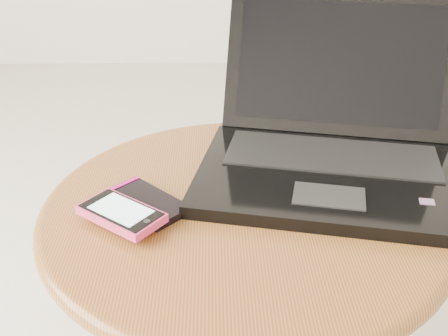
{
  "coord_description": "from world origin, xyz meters",
  "views": [
    {
      "loc": [
        -0.01,
        -0.76,
        0.87
      ],
      "look_at": [
        0.0,
        -0.11,
        0.52
      ],
      "focal_mm": 44.2,
      "sensor_mm": 36.0,
      "label": 1
    }
  ],
  "objects": [
    {
      "name": "table",
      "position": [
        0.03,
        -0.1,
        0.36
      ],
      "size": [
        0.58,
        0.58,
        0.46
      ],
      "color": "#562313",
      "rests_on": "ground"
    },
    {
      "name": "laptop",
      "position": [
        0.17,
        0.0,
        0.5
      ],
      "size": [
        0.45,
        0.44,
        0.24
      ],
      "color": "black",
      "rests_on": "table"
    },
    {
      "name": "phone_black",
      "position": [
        -0.11,
        -0.1,
        0.46
      ],
      "size": [
        0.13,
        0.13,
        0.01
      ],
      "color": "black",
      "rests_on": "table"
    },
    {
      "name": "phone_pink",
      "position": [
        -0.13,
        -0.15,
        0.48
      ],
      "size": [
        0.13,
        0.12,
        0.01
      ],
      "color": "#D73463",
      "rests_on": "phone_black"
    }
  ]
}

